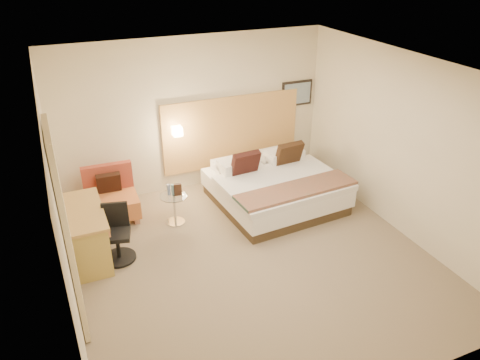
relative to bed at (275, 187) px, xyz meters
name	(u,v)px	position (x,y,z in m)	size (l,w,h in m)	color
floor	(253,259)	(-1.00, -1.29, -0.32)	(4.80, 5.00, 0.02)	#786751
ceiling	(256,69)	(-1.00, -1.29, 2.40)	(4.80, 5.00, 0.02)	white
wall_back	(194,115)	(-1.00, 1.22, 1.04)	(4.80, 0.02, 2.70)	beige
wall_front	(377,294)	(-1.00, -3.80, 1.04)	(4.80, 0.02, 2.70)	beige
wall_left	(58,212)	(-3.41, -1.29, 1.04)	(0.02, 5.00, 2.70)	beige
wall_right	(402,145)	(1.41, -1.29, 1.04)	(0.02, 5.00, 2.70)	beige
headboard_panel	(232,131)	(-0.30, 1.18, 0.64)	(2.60, 0.04, 1.30)	tan
art_frame	(297,93)	(1.02, 1.19, 1.19)	(0.62, 0.03, 0.47)	black
art_canvas	(297,94)	(1.02, 1.17, 1.19)	(0.54, 0.01, 0.39)	gray
lamp_arm	(176,130)	(-1.35, 1.13, 0.84)	(0.02, 0.02, 0.12)	silver
lamp_shade	(177,131)	(-1.35, 1.07, 0.84)	(0.15, 0.15, 0.15)	#FFEDC6
curtain	(67,232)	(-3.36, -1.54, 0.91)	(0.06, 0.90, 2.42)	beige
bottle_a	(169,189)	(-1.80, 0.13, 0.27)	(0.05, 0.05, 0.18)	#7B90BE
bottle_b	(173,190)	(-1.74, 0.10, 0.27)	(0.05, 0.05, 0.18)	#78A8B9
menu_folder	(178,190)	(-1.67, 0.05, 0.28)	(0.12, 0.04, 0.20)	#351F15
bed	(275,187)	(0.00, 0.00, 0.00)	(2.09, 2.04, 0.96)	#3C2E1E
lounge_chair	(111,199)	(-2.62, 0.65, 0.02)	(0.82, 0.72, 0.84)	tan
side_table	(175,207)	(-1.74, 0.07, -0.04)	(0.47, 0.47, 0.50)	silver
desk	(85,220)	(-3.11, -0.32, 0.29)	(0.57, 1.23, 0.77)	#A77F41
desk_chair	(117,238)	(-2.74, -0.52, 0.03)	(0.56, 0.56, 0.82)	black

